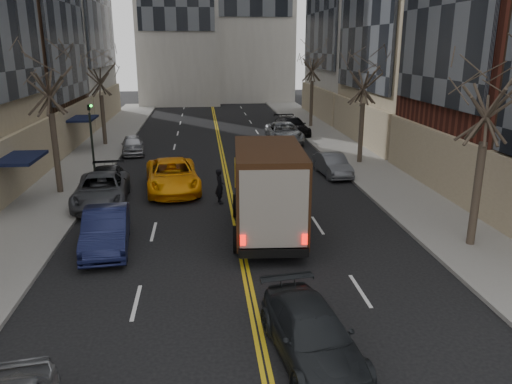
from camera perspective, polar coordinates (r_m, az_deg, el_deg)
The scene contains 19 objects.
sidewalk_left at distance 34.56m, azimuth -18.86°, elevation 3.20°, with size 4.00×66.00×0.15m, color slate.
sidewalk_right at distance 35.25m, azimuth 11.05°, elevation 4.04°, with size 4.00×66.00×0.15m, color slate.
tree_lf_mid at distance 26.94m, azimuth -22.91°, elevation 13.32°, with size 3.20×3.20×8.91m.
tree_lf_far at distance 39.60m, azimuth -17.55°, elevation 13.64°, with size 3.20×3.20×8.12m.
tree_rt_near at distance 19.71m, azimuth 25.37°, elevation 11.88°, with size 3.20×3.20×8.71m.
tree_rt_mid at distance 32.51m, azimuth 12.35°, elevation 13.79°, with size 3.20×3.20×8.32m.
tree_rt_far at distance 46.98m, azimuth 6.52°, elevation 15.50°, with size 3.20×3.20×9.11m.
traffic_signal at distance 28.90m, azimuth -18.31°, elevation 6.34°, with size 0.29×0.26×4.70m.
ups_truck at distance 20.08m, azimuth 1.33°, elevation 0.22°, with size 3.13×6.97×3.74m.
observer_sedan at distance 12.89m, azimuth 6.39°, elevation -15.85°, with size 2.40×4.67×1.30m.
taxi at distance 26.90m, azimuth -9.53°, elevation 1.85°, with size 2.68×5.81×1.61m, color #FFA10A.
pedestrian at distance 24.40m, azimuth -4.18°, elevation 0.66°, with size 0.63×0.41×1.73m, color black.
parked_lf_b at distance 19.84m, azimuth -16.77°, elevation -4.14°, with size 1.61×4.62×1.52m, color #111536.
parked_lf_c at distance 25.30m, azimuth -17.25°, elevation 0.22°, with size 2.45×5.32×1.48m, color #46474D.
parked_lf_d at distance 26.65m, azimuth -16.70°, elevation 1.00°, with size 1.97×4.85×1.41m, color black.
parked_lf_e at distance 36.64m, azimuth -13.91°, elevation 5.24°, with size 1.52×3.79×1.29m, color #9A9CA1.
parked_rt_a at distance 30.00m, azimuth 8.75°, elevation 3.09°, with size 1.36×3.91×1.29m, color #4B4D52.
parked_rt_b at distance 39.92m, azimuth 3.21°, elevation 6.80°, with size 2.58×5.59×1.55m, color #9EA1A5.
parked_rt_c at distance 43.22m, azimuth 4.11°, elevation 7.52°, with size 2.15×5.28×1.53m, color black.
Camera 1 is at (-1.34, -5.86, 7.53)m, focal length 35.00 mm.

